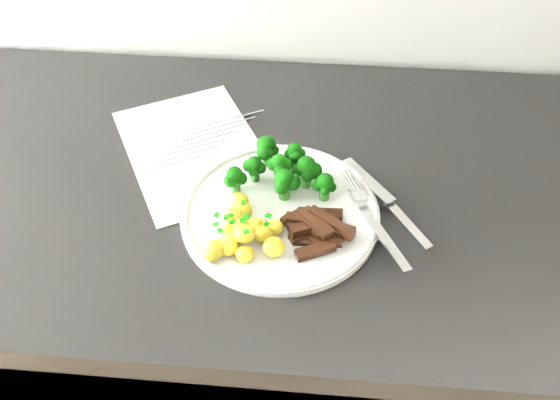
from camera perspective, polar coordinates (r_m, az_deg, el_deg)
The scene contains 8 objects.
counter at distance 1.19m, azimuth 5.73°, elevation -14.44°, with size 2.42×0.61×0.91m.
recipe_paper at distance 0.89m, azimuth -8.40°, elevation 5.03°, with size 0.30×0.33×0.00m.
plate at distance 0.78m, azimuth 0.00°, elevation -1.14°, with size 0.27×0.27×0.02m.
broccoli at distance 0.79m, azimuth 0.31°, elevation 3.15°, with size 0.15×0.09×0.06m.
potatoes at distance 0.74m, azimuth -3.82°, elevation -3.11°, with size 0.10×0.11×0.04m.
beef_strips at distance 0.75m, azimuth 3.65°, elevation -2.72°, with size 0.10×0.09×0.03m.
fork at distance 0.76m, azimuth 9.27°, elevation -2.13°, with size 0.09×0.18×0.02m.
knife at distance 0.79m, azimuth 11.29°, elevation -1.18°, with size 0.12×0.16×0.02m.
Camera 1 is at (0.05, 1.08, 1.49)m, focal length 37.30 mm.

